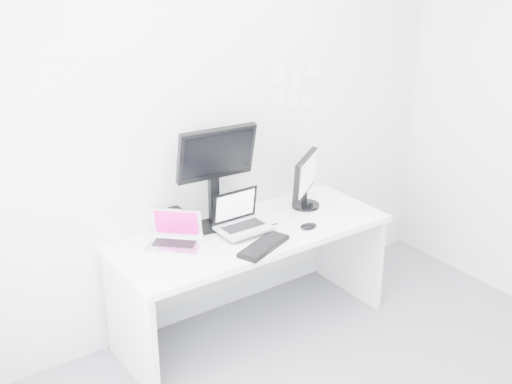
% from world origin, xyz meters
% --- Properties ---
extents(back_wall, '(3.60, 0.00, 3.60)m').
position_xyz_m(back_wall, '(0.00, 1.60, 1.35)').
color(back_wall, silver).
rests_on(back_wall, ground).
extents(desk, '(1.80, 0.70, 0.73)m').
position_xyz_m(desk, '(0.00, 1.25, 0.36)').
color(desk, white).
rests_on(desk, ground).
extents(macbook, '(0.39, 0.38, 0.23)m').
position_xyz_m(macbook, '(-0.52, 1.33, 0.85)').
color(macbook, silver).
rests_on(macbook, desk).
extents(speaker, '(0.08, 0.08, 0.15)m').
position_xyz_m(speaker, '(-0.39, 1.53, 0.81)').
color(speaker, black).
rests_on(speaker, desk).
extents(dell_laptop, '(0.33, 0.25, 0.27)m').
position_xyz_m(dell_laptop, '(-0.06, 1.25, 0.87)').
color(dell_laptop, '#B3B7BB').
rests_on(dell_laptop, desk).
extents(rear_monitor, '(0.53, 0.23, 0.69)m').
position_xyz_m(rear_monitor, '(-0.14, 1.44, 1.08)').
color(rear_monitor, black).
rests_on(rear_monitor, desk).
extents(samsung_monitor, '(0.46, 0.40, 0.39)m').
position_xyz_m(samsung_monitor, '(0.52, 1.35, 0.92)').
color(samsung_monitor, black).
rests_on(samsung_monitor, desk).
extents(keyboard, '(0.41, 0.27, 0.03)m').
position_xyz_m(keyboard, '(-0.08, 1.01, 0.74)').
color(keyboard, black).
rests_on(keyboard, desk).
extents(mouse, '(0.12, 0.09, 0.04)m').
position_xyz_m(mouse, '(0.32, 1.07, 0.75)').
color(mouse, black).
rests_on(mouse, desk).
extents(wall_note_0, '(0.10, 0.00, 0.14)m').
position_xyz_m(wall_note_0, '(0.45, 1.59, 1.62)').
color(wall_note_0, white).
rests_on(wall_note_0, back_wall).
extents(wall_note_1, '(0.09, 0.00, 0.13)m').
position_xyz_m(wall_note_1, '(0.60, 1.59, 1.58)').
color(wall_note_1, white).
rests_on(wall_note_1, back_wall).
extents(wall_note_2, '(0.10, 0.00, 0.14)m').
position_xyz_m(wall_note_2, '(0.75, 1.59, 1.63)').
color(wall_note_2, white).
rests_on(wall_note_2, back_wall).
extents(wall_note_3, '(0.11, 0.00, 0.08)m').
position_xyz_m(wall_note_3, '(0.58, 1.59, 1.42)').
color(wall_note_3, white).
rests_on(wall_note_3, back_wall).
extents(wall_note_4, '(0.09, 0.00, 0.09)m').
position_xyz_m(wall_note_4, '(0.69, 1.59, 1.39)').
color(wall_note_4, white).
rests_on(wall_note_4, back_wall).
extents(wall_note_5, '(0.11, 0.00, 0.09)m').
position_xyz_m(wall_note_5, '(0.46, 1.59, 1.47)').
color(wall_note_5, white).
rests_on(wall_note_5, back_wall).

